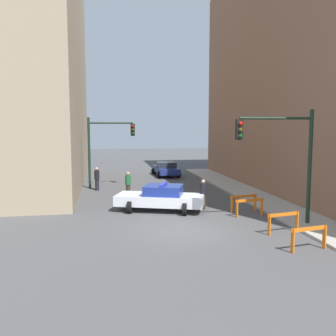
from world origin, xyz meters
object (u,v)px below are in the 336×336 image
(traffic_light_far, at_px, (104,142))
(police_car, at_px, (161,198))
(pedestrian_crossing, at_px, (128,184))
(barrier_back, at_px, (250,204))
(traffic_light_near, at_px, (286,150))
(pedestrian_corner, at_px, (97,178))
(barrier_front, at_px, (309,235))
(parked_car_near, at_px, (166,169))
(barrier_mid, at_px, (283,219))
(barrier_corner, at_px, (244,200))
(pedestrian_sidewalk, at_px, (203,194))

(traffic_light_far, distance_m, police_car, 9.08)
(police_car, height_order, pedestrian_crossing, pedestrian_crossing)
(police_car, bearing_deg, barrier_back, -96.36)
(traffic_light_near, xyz_separation_m, pedestrian_corner, (-8.59, 11.28, -2.67))
(barrier_front, bearing_deg, parked_car_near, 94.78)
(pedestrian_corner, relative_size, barrier_back, 1.04)
(parked_car_near, bearing_deg, traffic_light_far, -135.99)
(police_car, bearing_deg, pedestrian_crossing, 39.11)
(police_car, height_order, barrier_mid, police_car)
(barrier_back, relative_size, barrier_corner, 1.00)
(traffic_light_near, height_order, barrier_back, traffic_light_near)
(parked_car_near, bearing_deg, pedestrian_crossing, -114.91)
(police_car, height_order, pedestrian_corner, pedestrian_corner)
(traffic_light_far, distance_m, barrier_front, 17.44)
(parked_car_near, distance_m, pedestrian_sidewalk, 14.00)
(parked_car_near, relative_size, pedestrian_crossing, 2.63)
(pedestrian_corner, relative_size, barrier_front, 1.05)
(parked_car_near, distance_m, barrier_corner, 14.98)
(pedestrian_sidewalk, bearing_deg, traffic_light_near, 42.19)
(pedestrian_corner, bearing_deg, barrier_back, -90.40)
(pedestrian_sidewalk, distance_m, barrier_mid, 5.56)
(barrier_front, height_order, barrier_back, same)
(pedestrian_crossing, bearing_deg, traffic_light_near, -48.79)
(traffic_light_near, height_order, barrier_mid, traffic_light_near)
(traffic_light_near, distance_m, parked_car_near, 18.46)
(pedestrian_crossing, bearing_deg, pedestrian_corner, 126.72)
(parked_car_near, relative_size, pedestrian_corner, 2.63)
(traffic_light_near, distance_m, barrier_front, 4.46)
(parked_car_near, height_order, barrier_corner, parked_car_near)
(traffic_light_near, xyz_separation_m, barrier_mid, (-0.57, -1.05, -2.91))
(pedestrian_crossing, bearing_deg, traffic_light_far, 112.84)
(barrier_corner, bearing_deg, barrier_back, -95.77)
(parked_car_near, bearing_deg, barrier_mid, -86.52)
(pedestrian_crossing, xyz_separation_m, barrier_corner, (5.86, -5.09, -0.24))
(barrier_mid, distance_m, barrier_back, 3.15)
(barrier_mid, relative_size, barrier_corner, 1.00)
(pedestrian_crossing, bearing_deg, barrier_mid, -54.49)
(traffic_light_far, bearing_deg, pedestrian_crossing, -69.93)
(pedestrian_corner, relative_size, pedestrian_sidewalk, 1.00)
(police_car, height_order, barrier_front, police_car)
(barrier_front, relative_size, barrier_corner, 1.00)
(pedestrian_sidewalk, height_order, barrier_corner, pedestrian_sidewalk)
(traffic_light_near, bearing_deg, pedestrian_sidewalk, 123.79)
(barrier_corner, bearing_deg, pedestrian_crossing, 139.05)
(traffic_light_far, height_order, barrier_back, traffic_light_far)
(barrier_mid, xyz_separation_m, barrier_back, (-0.25, 3.14, 0.00))
(traffic_light_far, relative_size, barrier_back, 3.27)
(pedestrian_crossing, distance_m, pedestrian_corner, 3.61)
(pedestrian_sidewalk, xyz_separation_m, barrier_corner, (2.02, -0.88, -0.24))
(traffic_light_far, height_order, police_car, traffic_light_far)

